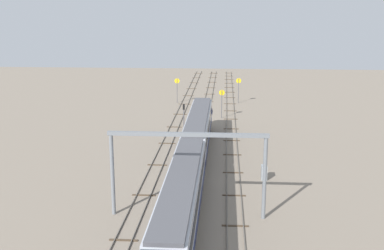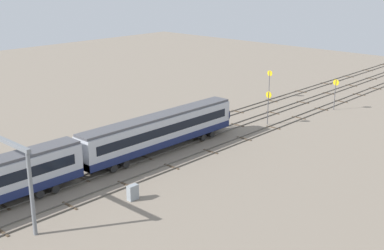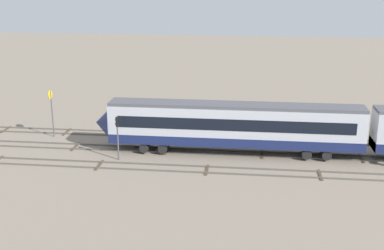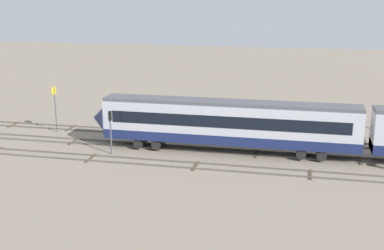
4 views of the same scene
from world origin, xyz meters
TOP-DOWN VIEW (x-y plane):
  - ground_plane at (0.00, 0.00)m, footprint 192.61×192.61m
  - track_near_foreground at (0.00, -4.64)m, footprint 176.61×2.40m
  - track_with_train at (0.00, 0.00)m, footprint 176.61×2.40m
  - track_middle at (-0.00, 4.64)m, footprint 176.61×2.40m
  - overhead_gantry at (-19.38, -0.29)m, footprint 0.40×14.46m
  - speed_sign_near_foreground at (36.48, -6.32)m, footprint 0.14×1.03m
  - speed_sign_mid_trackside at (35.86, 6.30)m, footprint 0.14×1.03m
  - speed_sign_far_trackside at (22.00, -3.01)m, footprint 0.14×0.98m
  - signal_light_trackside_departure at (13.35, 2.94)m, footprint 0.31×0.32m
  - relay_cabinet at (-8.92, -8.09)m, footprint 1.15×0.63m

SIDE VIEW (x-z plane):
  - ground_plane at x=0.00m, z-range 0.00..0.00m
  - track_near_foreground at x=0.00m, z-range -0.01..0.15m
  - track_with_train at x=0.00m, z-range -0.01..0.15m
  - track_middle at x=0.00m, z-range -0.01..0.15m
  - relay_cabinet at x=-8.92m, z-range 0.00..1.58m
  - signal_light_trackside_departure at x=13.35m, z-range 0.66..4.81m
  - speed_sign_far_trackside at x=22.00m, z-range 0.81..5.88m
  - speed_sign_mid_trackside at x=35.86m, z-range 0.85..5.93m
  - speed_sign_near_foreground at x=36.48m, z-range 0.86..6.00m
  - overhead_gantry at x=-19.38m, z-range 1.85..9.85m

